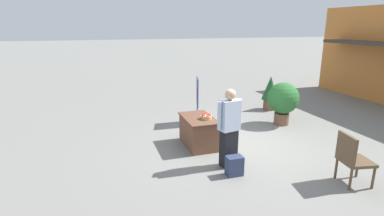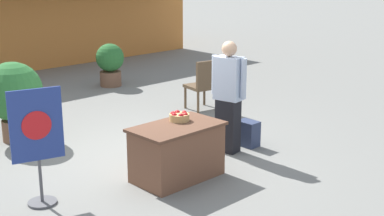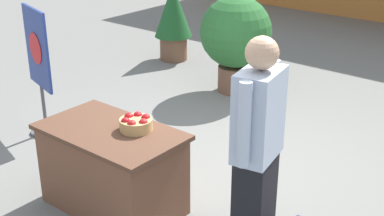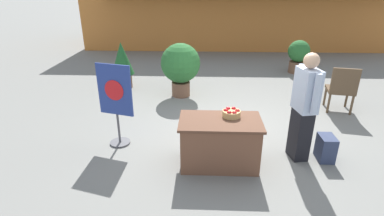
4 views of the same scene
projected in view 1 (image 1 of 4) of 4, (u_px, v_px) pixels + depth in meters
The scene contains 9 objects.
ground_plane at pixel (241, 145), 7.84m from camera, with size 120.00×120.00×0.00m, color slate.
display_table at pixel (199, 132), 7.75m from camera, with size 1.26×0.75×0.77m.
apple_basket at pixel (206, 117), 7.51m from camera, with size 0.28×0.28×0.13m.
person_visitor at pixel (229, 128), 6.48m from camera, with size 0.33×0.60×1.76m.
backpack at pixel (234, 166), 6.25m from camera, with size 0.24×0.34×0.42m.
poster_board at pixel (197, 98), 9.41m from camera, with size 0.62×0.36×1.47m.
patio_chair at pixel (352, 157), 5.82m from camera, with size 0.64×0.64×1.04m.
potted_plant_near_left at pixel (283, 100), 9.32m from camera, with size 0.98×0.98×1.34m.
potted_plant_far_right at pixel (270, 91), 10.99m from camera, with size 0.61×0.61×1.25m.
Camera 1 is at (6.54, -3.47, 3.05)m, focal length 28.00 mm.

